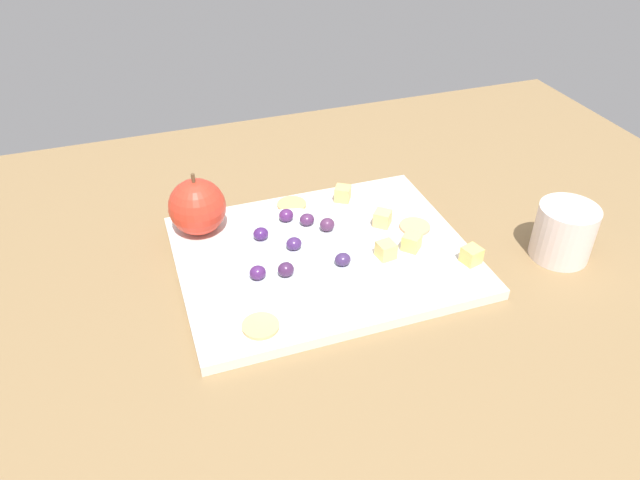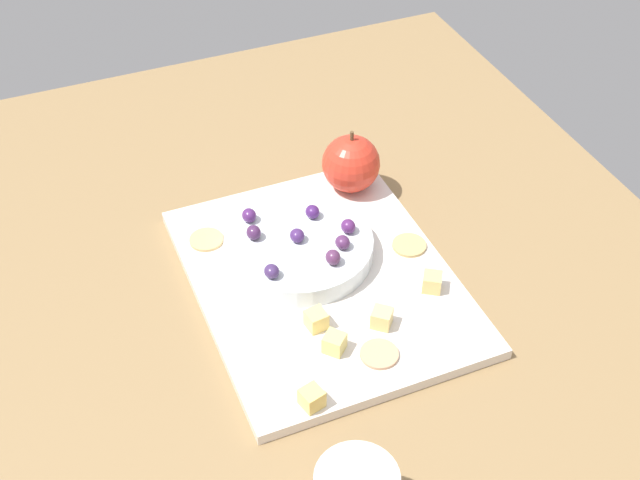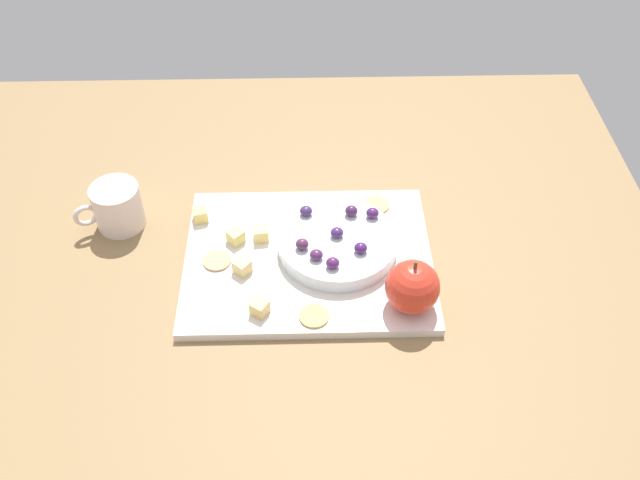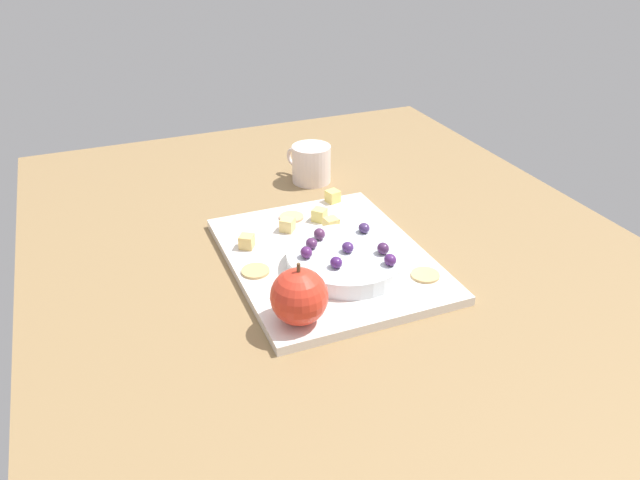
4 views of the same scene
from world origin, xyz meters
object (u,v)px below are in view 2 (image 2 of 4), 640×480
object	(u,v)px
platter	(322,280)
grape_7	(254,232)
cracker_0	(206,240)
grape_2	(297,235)
cracker_1	(379,354)
grape_1	(312,212)
serving_dish	(299,247)
grape_5	(343,242)
cheese_cube_1	(432,282)
apple_whole	(351,164)
cheese_cube_2	(382,318)
cheese_cube_3	(316,320)
cheese_cube_4	(312,398)
grape_0	(249,215)
grape_6	(272,271)
grape_3	(348,226)
cheese_cube_0	(337,342)
grape_4	(333,257)
cracker_2	(409,245)

from	to	relation	value
platter	grape_7	world-z (taller)	grape_7
cracker_0	grape_2	xyz separation A→B (cm)	(-6.97, -9.59, 3.16)
cracker_1	grape_1	bearing A→B (deg)	-2.47
serving_dish	grape_5	xyz separation A→B (cm)	(-3.32, -4.36, 2.08)
serving_dish	grape_5	world-z (taller)	grape_5
platter	cheese_cube_1	xyz separation A→B (cm)	(-6.96, -11.11, 1.81)
platter	apple_whole	size ratio (longest dim) A/B	4.86
cheese_cube_2	cheese_cube_3	distance (cm)	7.39
apple_whole	cheese_cube_4	size ratio (longest dim) A/B	3.55
apple_whole	cheese_cube_1	distance (cm)	21.63
grape_0	grape_1	xyz separation A→B (cm)	(-2.33, -7.54, -0.03)
cheese_cube_3	grape_6	xyz separation A→B (cm)	(7.05, 2.66, 2.25)
cheese_cube_1	grape_3	distance (cm)	12.41
grape_7	apple_whole	bearing A→B (deg)	-64.96
grape_1	grape_6	xyz separation A→B (cm)	(-8.02, 8.35, -0.04)
cheese_cube_2	cheese_cube_3	xyz separation A→B (cm)	(2.57, 6.93, 0.00)
cheese_cube_0	grape_7	bearing A→B (deg)	10.24
cheese_cube_2	grape_6	world-z (taller)	grape_6
grape_5	cheese_cube_0	bearing A→B (deg)	154.13
grape_4	grape_7	xyz separation A→B (cm)	(7.73, 7.15, -0.02)
cheese_cube_3	grape_7	world-z (taller)	grape_7
grape_3	platter	bearing A→B (deg)	125.75
cheese_cube_2	grape_5	distance (cm)	11.27
cheese_cube_2	cheese_cube_1	bearing A→B (deg)	-70.02
platter	grape_1	world-z (taller)	grape_1
cracker_0	apple_whole	bearing A→B (deg)	-81.70
cracker_1	grape_5	xyz separation A→B (cm)	(15.05, -2.14, 3.16)
grape_3	grape_5	size ratio (longest dim) A/B	1.00
cracker_2	grape_6	xyz separation A→B (cm)	(-0.90, 18.48, 3.15)
grape_0	grape_2	world-z (taller)	grape_0
grape_1	grape_2	bearing A→B (deg)	135.04
cracker_0	grape_0	distance (cm)	6.44
grape_5	grape_0	bearing A→B (deg)	44.38
cheese_cube_4	grape_7	world-z (taller)	grape_7
cheese_cube_4	grape_2	bearing A→B (deg)	-17.66
grape_4	cracker_0	bearing A→B (deg)	44.50
grape_5	grape_6	xyz separation A→B (cm)	(-1.42, 9.56, -0.01)
cheese_cube_1	cheese_cube_4	size ratio (longest dim) A/B	1.00
cheese_cube_3	grape_5	distance (cm)	11.15
cheese_cube_3	grape_0	xyz separation A→B (cm)	(17.40, 1.85, 2.33)
cheese_cube_3	cracker_0	distance (cm)	20.05
grape_6	cheese_cube_2	bearing A→B (deg)	-135.12
apple_whole	grape_5	xyz separation A→B (cm)	(-13.28, 7.02, -0.52)
serving_dish	grape_3	world-z (taller)	grape_3
grape_4	grape_5	xyz separation A→B (cm)	(2.07, -2.13, -0.10)
apple_whole	grape_6	size ratio (longest dim) A/B	3.95
cheese_cube_4	grape_6	distance (cm)	17.21
platter	grape_0	xyz separation A→B (cm)	(10.12, 5.62, 4.14)
cheese_cube_2	cracker_1	bearing A→B (deg)	151.59
cracker_1	cracker_2	size ratio (longest dim) A/B	1.00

